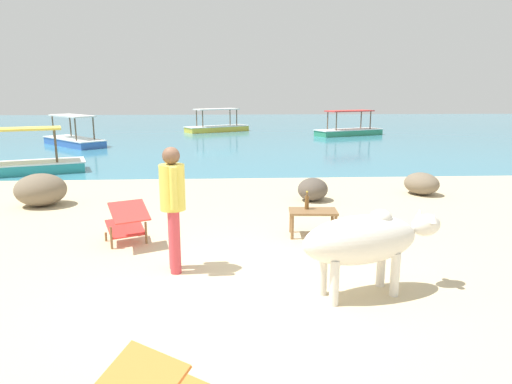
% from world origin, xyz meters
% --- Properties ---
extents(sand_beach, '(18.00, 14.00, 0.04)m').
position_xyz_m(sand_beach, '(0.00, 0.00, 0.02)').
color(sand_beach, '#CCB78E').
rests_on(sand_beach, ground).
extents(water_surface, '(60.00, 36.00, 0.03)m').
position_xyz_m(water_surface, '(0.00, 22.00, 0.00)').
color(water_surface, teal).
rests_on(water_surface, ground).
extents(cow, '(1.78, 0.86, 0.99)m').
position_xyz_m(cow, '(1.47, -0.23, 0.70)').
color(cow, silver).
rests_on(cow, sand_beach).
extents(low_bench_table, '(0.79, 0.49, 0.42)m').
position_xyz_m(low_bench_table, '(1.28, 1.98, 0.39)').
color(low_bench_table, brown).
rests_on(low_bench_table, sand_beach).
extents(bottle, '(0.07, 0.07, 0.30)m').
position_xyz_m(bottle, '(1.19, 2.07, 0.58)').
color(bottle, brown).
rests_on(bottle, low_bench_table).
extents(deck_chair_far, '(0.81, 0.92, 0.68)m').
position_xyz_m(deck_chair_far, '(-1.59, 1.67, 0.42)').
color(deck_chair_far, brown).
rests_on(deck_chair_far, sand_beach).
extents(person_standing, '(0.32, 0.50, 1.62)m').
position_xyz_m(person_standing, '(-0.76, 0.62, 0.99)').
color(person_standing, '#CC3D47').
rests_on(person_standing, sand_beach).
extents(shore_rock_large, '(0.99, 1.03, 0.50)m').
position_xyz_m(shore_rock_large, '(4.26, 4.85, 0.29)').
color(shore_rock_large, '#756651').
rests_on(shore_rock_large, sand_beach).
extents(shore_rock_medium, '(1.11, 1.01, 0.66)m').
position_xyz_m(shore_rock_medium, '(-3.87, 4.27, 0.37)').
color(shore_rock_medium, '#756651').
rests_on(shore_rock_medium, sand_beach).
extents(shore_rock_small, '(0.90, 0.92, 0.48)m').
position_xyz_m(shore_rock_small, '(1.71, 4.41, 0.28)').
color(shore_rock_small, brown).
rests_on(shore_rock_small, sand_beach).
extents(boat_green, '(3.83, 2.49, 1.29)m').
position_xyz_m(boat_green, '(6.17, 18.91, 0.29)').
color(boat_green, '#338E66').
rests_on(boat_green, water_surface).
extents(boat_yellow, '(3.76, 2.81, 1.29)m').
position_xyz_m(boat_yellow, '(-0.77, 21.53, 0.29)').
color(boat_yellow, gold).
rests_on(boat_yellow, water_surface).
extents(boat_blue, '(3.34, 3.48, 1.29)m').
position_xyz_m(boat_blue, '(-6.69, 15.05, 0.29)').
color(boat_blue, '#3866B7').
rests_on(boat_blue, water_surface).
extents(boat_teal, '(3.85, 2.34, 1.29)m').
position_xyz_m(boat_teal, '(-6.09, 8.19, 0.29)').
color(boat_teal, teal).
rests_on(boat_teal, water_surface).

